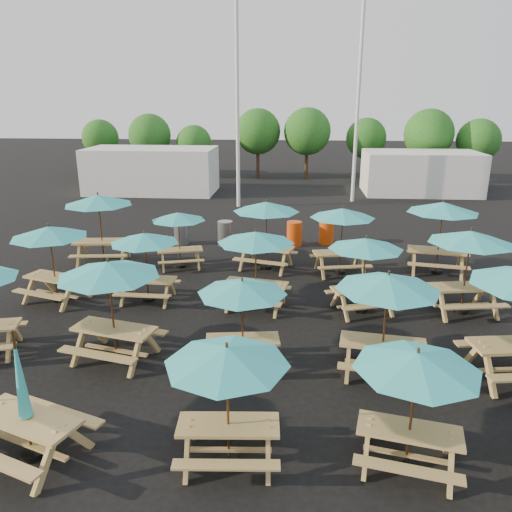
# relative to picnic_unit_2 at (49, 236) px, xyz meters

# --- Properties ---
(ground) EXTENTS (120.00, 120.00, 0.00)m
(ground) POSITION_rel_picnic_unit_2_xyz_m (5.86, -0.04, -2.02)
(ground) COLOR black
(ground) RESTS_ON ground
(picnic_unit_2) EXTENTS (2.75, 2.75, 2.32)m
(picnic_unit_2) POSITION_rel_picnic_unit_2_xyz_m (0.00, 0.00, 0.00)
(picnic_unit_2) COLOR #AC834C
(picnic_unit_2) RESTS_ON ground
(picnic_unit_3) EXTENTS (2.70, 2.70, 2.57)m
(picnic_unit_3) POSITION_rel_picnic_unit_2_xyz_m (0.06, 3.60, 0.21)
(picnic_unit_3) COLOR #AC834C
(picnic_unit_3) RESTS_ON ground
(picnic_unit_4) EXTENTS (2.29, 2.15, 2.37)m
(picnic_unit_4) POSITION_rel_picnic_unit_2_xyz_m (2.71, -6.63, -1.05)
(picnic_unit_4) COLOR #AC834C
(picnic_unit_4) RESTS_ON ground
(picnic_unit_5) EXTENTS (2.75, 2.75, 2.42)m
(picnic_unit_5) POSITION_rel_picnic_unit_2_xyz_m (2.98, -3.27, 0.08)
(picnic_unit_5) COLOR #AC834C
(picnic_unit_5) RESTS_ON ground
(picnic_unit_6) EXTENTS (2.06, 2.06, 2.12)m
(picnic_unit_6) POSITION_rel_picnic_unit_2_xyz_m (2.72, 0.23, -0.17)
(picnic_unit_6) COLOR #AC834C
(picnic_unit_6) RESTS_ON ground
(picnic_unit_7) EXTENTS (2.37, 2.37, 2.03)m
(picnic_unit_7) POSITION_rel_picnic_unit_2_xyz_m (2.98, 3.37, -0.26)
(picnic_unit_7) COLOR #AC834C
(picnic_unit_7) RESTS_ON ground
(picnic_unit_8) EXTENTS (2.16, 2.16, 2.14)m
(picnic_unit_8) POSITION_rel_picnic_unit_2_xyz_m (6.04, -6.43, -0.16)
(picnic_unit_8) COLOR #AC834C
(picnic_unit_8) RESTS_ON ground
(picnic_unit_9) EXTENTS (2.22, 2.22, 2.09)m
(picnic_unit_9) POSITION_rel_picnic_unit_2_xyz_m (5.95, -3.35, -0.20)
(picnic_unit_9) COLOR #AC834C
(picnic_unit_9) RESTS_ON ground
(picnic_unit_10) EXTENTS (2.53, 2.53, 2.30)m
(picnic_unit_10) POSITION_rel_picnic_unit_2_xyz_m (5.97, -0.03, -0.02)
(picnic_unit_10) COLOR #AC834C
(picnic_unit_10) RESTS_ON ground
(picnic_unit_11) EXTENTS (2.83, 2.83, 2.44)m
(picnic_unit_11) POSITION_rel_picnic_unit_2_xyz_m (6.05, 3.47, 0.10)
(picnic_unit_11) COLOR #AC834C
(picnic_unit_11) RESTS_ON ground
(picnic_unit_12) EXTENTS (2.36, 2.36, 2.12)m
(picnic_unit_12) POSITION_rel_picnic_unit_2_xyz_m (8.99, -6.32, -0.18)
(picnic_unit_12) COLOR #AC834C
(picnic_unit_12) RESTS_ON ground
(picnic_unit_13) EXTENTS (2.50, 2.50, 2.34)m
(picnic_unit_13) POSITION_rel_picnic_unit_2_xyz_m (9.02, -3.41, 0.02)
(picnic_unit_13) COLOR #AC834C
(picnic_unit_13) RESTS_ON ground
(picnic_unit_14) EXTENTS (2.62, 2.62, 2.19)m
(picnic_unit_14) POSITION_rel_picnic_unit_2_xyz_m (9.00, -0.06, -0.11)
(picnic_unit_14) COLOR #AC834C
(picnic_unit_14) RESTS_ON ground
(picnic_unit_15) EXTENTS (2.57, 2.57, 2.32)m
(picnic_unit_15) POSITION_rel_picnic_unit_2_xyz_m (8.63, 3.17, -0.00)
(picnic_unit_15) COLOR #AC834C
(picnic_unit_15) RESTS_ON ground
(picnic_unit_18) EXTENTS (2.62, 2.62, 2.42)m
(picnic_unit_18) POSITION_rel_picnic_unit_2_xyz_m (11.81, 0.11, 0.08)
(picnic_unit_18) COLOR #AC834C
(picnic_unit_18) RESTS_ON ground
(picnic_unit_19) EXTENTS (2.76, 2.76, 2.53)m
(picnic_unit_19) POSITION_rel_picnic_unit_2_xyz_m (11.97, 3.48, 0.18)
(picnic_unit_19) COLOR #AC834C
(picnic_unit_19) RESTS_ON ground
(waste_bin_0) EXTENTS (0.62, 0.62, 1.00)m
(waste_bin_0) POSITION_rel_picnic_unit_2_xyz_m (2.37, 6.32, -1.52)
(waste_bin_0) COLOR gray
(waste_bin_0) RESTS_ON ground
(waste_bin_1) EXTENTS (0.62, 0.62, 1.00)m
(waste_bin_1) POSITION_rel_picnic_unit_2_xyz_m (4.19, 6.32, -1.52)
(waste_bin_1) COLOR gray
(waste_bin_1) RESTS_ON ground
(waste_bin_2) EXTENTS (0.62, 0.62, 1.00)m
(waste_bin_2) POSITION_rel_picnic_unit_2_xyz_m (7.03, 6.49, -1.52)
(waste_bin_2) COLOR #D4420C
(waste_bin_2) RESTS_ON ground
(waste_bin_3) EXTENTS (0.62, 0.62, 1.00)m
(waste_bin_3) POSITION_rel_picnic_unit_2_xyz_m (8.36, 6.88, -1.52)
(waste_bin_3) COLOR #D4420C
(waste_bin_3) RESTS_ON ground
(mast_0) EXTENTS (0.20, 0.20, 12.00)m
(mast_0) POSITION_rel_picnic_unit_2_xyz_m (3.86, 13.96, 3.98)
(mast_0) COLOR silver
(mast_0) RESTS_ON ground
(mast_1) EXTENTS (0.20, 0.20, 12.00)m
(mast_1) POSITION_rel_picnic_unit_2_xyz_m (10.36, 15.96, 3.98)
(mast_1) COLOR silver
(mast_1) RESTS_ON ground
(event_tent_0) EXTENTS (8.00, 4.00, 2.80)m
(event_tent_0) POSITION_rel_picnic_unit_2_xyz_m (-2.14, 17.96, -0.62)
(event_tent_0) COLOR silver
(event_tent_0) RESTS_ON ground
(event_tent_1) EXTENTS (7.00, 4.00, 2.60)m
(event_tent_1) POSITION_rel_picnic_unit_2_xyz_m (14.86, 18.96, -0.72)
(event_tent_1) COLOR silver
(event_tent_1) RESTS_ON ground
(tree_0) EXTENTS (2.80, 2.80, 4.24)m
(tree_0) POSITION_rel_picnic_unit_2_xyz_m (-8.21, 25.21, 0.81)
(tree_0) COLOR #382314
(tree_0) RESTS_ON ground
(tree_1) EXTENTS (3.11, 3.11, 4.72)m
(tree_1) POSITION_rel_picnic_unit_2_xyz_m (-3.88, 23.86, 1.13)
(tree_1) COLOR #382314
(tree_1) RESTS_ON ground
(tree_2) EXTENTS (2.59, 2.59, 3.93)m
(tree_2) POSITION_rel_picnic_unit_2_xyz_m (-0.53, 23.61, 0.60)
(tree_2) COLOR #382314
(tree_2) RESTS_ON ground
(tree_3) EXTENTS (3.36, 3.36, 5.09)m
(tree_3) POSITION_rel_picnic_unit_2_xyz_m (4.11, 24.67, 1.38)
(tree_3) COLOR #382314
(tree_3) RESTS_ON ground
(tree_4) EXTENTS (3.41, 3.41, 5.17)m
(tree_4) POSITION_rel_picnic_unit_2_xyz_m (7.76, 24.22, 1.44)
(tree_4) COLOR #382314
(tree_4) RESTS_ON ground
(tree_5) EXTENTS (2.94, 2.94, 4.45)m
(tree_5) POSITION_rel_picnic_unit_2_xyz_m (12.08, 24.63, 0.95)
(tree_5) COLOR #382314
(tree_5) RESTS_ON ground
(tree_6) EXTENTS (3.38, 3.38, 5.13)m
(tree_6) POSITION_rel_picnic_unit_2_xyz_m (16.09, 22.85, 1.41)
(tree_6) COLOR #382314
(tree_6) RESTS_ON ground
(tree_7) EXTENTS (2.95, 2.95, 4.48)m
(tree_7) POSITION_rel_picnic_unit_2_xyz_m (19.49, 22.88, 0.97)
(tree_7) COLOR #382314
(tree_7) RESTS_ON ground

